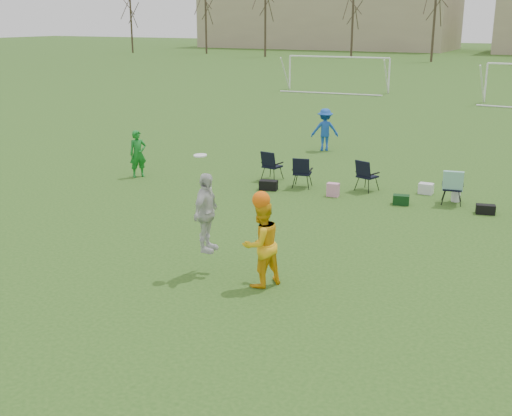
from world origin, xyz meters
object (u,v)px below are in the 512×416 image
Objects in this scene: fielder_blue at (325,130)px; goal_left at (338,64)px; center_contest at (239,230)px; fielder_green_near at (138,154)px.

goal_left is at bearing -99.32° from fielder_blue.
center_contest reaches higher than fielder_blue.
fielder_green_near is 0.93× the size of fielder_blue.
goal_left is at bearing 42.53° from fielder_green_near.
goal_left is (-6.99, 20.41, 1.09)m from fielder_blue.
fielder_blue is 0.67× the size of center_contest.
fielder_blue is (3.90, 6.97, 0.06)m from fielder_green_near.
fielder_blue is 21.60m from goal_left.
center_contest is 35.13m from goal_left.
center_contest is at bearing -94.52° from fielder_green_near.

